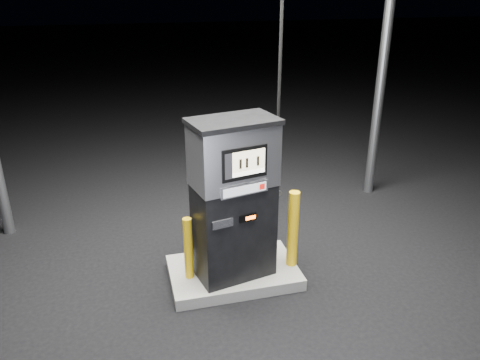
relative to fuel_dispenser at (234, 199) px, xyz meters
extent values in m
plane|color=black|center=(0.01, 0.10, -1.16)|extent=(80.00, 80.00, 0.00)
cube|color=slate|center=(0.01, 0.10, -1.09)|extent=(1.60, 1.00, 0.15)
cylinder|color=gray|center=(3.01, 2.10, 1.09)|extent=(0.16, 0.16, 4.50)
cube|color=black|center=(0.00, 0.00, -0.41)|extent=(1.00, 0.70, 1.20)
cube|color=silver|center=(0.00, 0.00, 0.54)|extent=(1.02, 0.73, 0.72)
cube|color=black|center=(0.00, 0.00, 0.93)|extent=(1.07, 0.77, 0.06)
cube|color=black|center=(0.05, -0.27, 0.54)|extent=(0.53, 0.14, 0.36)
cube|color=beige|center=(0.10, -0.28, 0.57)|extent=(0.38, 0.09, 0.23)
cube|color=white|center=(0.10, -0.28, 0.43)|extent=(0.38, 0.09, 0.05)
cube|color=silver|center=(0.05, -0.27, 0.23)|extent=(0.57, 0.15, 0.13)
cube|color=#ADAFB5|center=(0.06, -0.29, 0.23)|extent=(0.52, 0.11, 0.10)
cube|color=#A9100B|center=(0.26, -0.24, 0.23)|extent=(0.07, 0.02, 0.07)
cube|color=black|center=(0.10, -0.26, -0.13)|extent=(0.21, 0.06, 0.09)
cube|color=#FF5C0C|center=(0.13, -0.26, -0.13)|extent=(0.12, 0.03, 0.04)
cube|color=black|center=(-0.21, -0.32, -0.13)|extent=(0.25, 0.08, 0.10)
cube|color=black|center=(0.49, 0.11, -0.01)|extent=(0.13, 0.19, 0.24)
cylinder|color=gray|center=(0.54, 0.12, -0.01)|extent=(0.11, 0.22, 0.07)
cylinder|color=black|center=(0.53, 0.07, 1.59)|extent=(0.04, 0.04, 2.97)
cylinder|color=yellow|center=(-0.56, 0.05, -0.61)|extent=(0.12, 0.12, 0.80)
cylinder|color=yellow|center=(0.75, 0.00, -0.51)|extent=(0.17, 0.17, 1.01)
camera|label=1|loc=(-1.16, -4.78, 2.33)|focal=35.00mm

